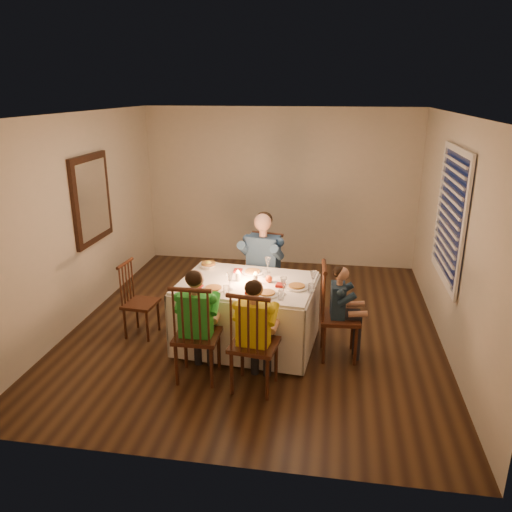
% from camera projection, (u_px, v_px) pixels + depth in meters
% --- Properties ---
extents(ground, '(5.00, 5.00, 0.00)m').
position_uv_depth(ground, '(256.00, 325.00, 6.36)').
color(ground, black).
rests_on(ground, ground).
extents(wall_left, '(0.02, 5.00, 2.60)m').
position_uv_depth(wall_left, '(80.00, 220.00, 6.28)').
color(wall_left, beige).
rests_on(wall_left, ground).
extents(wall_right, '(0.02, 5.00, 2.60)m').
position_uv_depth(wall_right, '(453.00, 236.00, 5.60)').
color(wall_right, beige).
rests_on(wall_right, ground).
extents(wall_back, '(4.50, 0.02, 2.60)m').
position_uv_depth(wall_back, '(280.00, 188.00, 8.28)').
color(wall_back, beige).
rests_on(wall_back, ground).
extents(ceiling, '(5.00, 5.00, 0.00)m').
position_uv_depth(ceiling, '(256.00, 114.00, 5.52)').
color(ceiling, white).
rests_on(ceiling, wall_back).
extents(dining_table, '(1.63, 1.25, 0.77)m').
position_uv_depth(dining_table, '(247.00, 300.00, 5.70)').
color(dining_table, white).
rests_on(dining_table, ground).
extents(chair_adult, '(0.52, 0.50, 1.09)m').
position_uv_depth(chair_adult, '(262.00, 314.00, 6.69)').
color(chair_adult, '#35170E').
rests_on(chair_adult, ground).
extents(chair_near_left, '(0.45, 0.43, 1.09)m').
position_uv_depth(chair_near_left, '(199.00, 377.00, 5.22)').
color(chair_near_left, '#35170E').
rests_on(chair_near_left, ground).
extents(chair_near_right, '(0.50, 0.48, 1.09)m').
position_uv_depth(chair_near_right, '(254.00, 387.00, 5.05)').
color(chair_near_right, '#35170E').
rests_on(chair_near_right, ground).
extents(chair_end, '(0.46, 0.48, 1.09)m').
position_uv_depth(chair_end, '(337.00, 356.00, 5.64)').
color(chair_end, '#35170E').
rests_on(chair_end, ground).
extents(chair_extra, '(0.40, 0.41, 0.93)m').
position_uv_depth(chair_extra, '(143.00, 334.00, 6.13)').
color(chair_extra, '#35170E').
rests_on(chair_extra, ground).
extents(adult, '(0.62, 0.59, 1.39)m').
position_uv_depth(adult, '(262.00, 314.00, 6.69)').
color(adult, '#304D78').
rests_on(adult, ground).
extents(child_green, '(0.43, 0.40, 1.20)m').
position_uv_depth(child_green, '(199.00, 377.00, 5.22)').
color(child_green, green).
rests_on(child_green, ground).
extents(child_yellow, '(0.46, 0.43, 1.17)m').
position_uv_depth(child_yellow, '(254.00, 387.00, 5.05)').
color(child_yellow, gold).
rests_on(child_yellow, ground).
extents(child_teal, '(0.35, 0.38, 1.07)m').
position_uv_depth(child_teal, '(337.00, 356.00, 5.64)').
color(child_teal, '#192B3F').
rests_on(child_teal, ground).
extents(setting_adult, '(0.28, 0.28, 0.02)m').
position_uv_depth(setting_adult, '(253.00, 272.00, 5.88)').
color(setting_adult, white).
rests_on(setting_adult, dining_table).
extents(setting_green, '(0.28, 0.28, 0.02)m').
position_uv_depth(setting_green, '(213.00, 289.00, 5.39)').
color(setting_green, white).
rests_on(setting_green, dining_table).
extents(setting_yellow, '(0.28, 0.28, 0.02)m').
position_uv_depth(setting_yellow, '(267.00, 294.00, 5.27)').
color(setting_yellow, white).
rests_on(setting_yellow, dining_table).
extents(setting_teal, '(0.28, 0.28, 0.02)m').
position_uv_depth(setting_teal, '(297.00, 287.00, 5.45)').
color(setting_teal, white).
rests_on(setting_teal, dining_table).
extents(candle_left, '(0.06, 0.06, 0.10)m').
position_uv_depth(candle_left, '(238.00, 277.00, 5.64)').
color(candle_left, white).
rests_on(candle_left, dining_table).
extents(candle_right, '(0.06, 0.06, 0.10)m').
position_uv_depth(candle_right, '(255.00, 278.00, 5.59)').
color(candle_right, white).
rests_on(candle_right, dining_table).
extents(squash, '(0.09, 0.09, 0.09)m').
position_uv_depth(squash, '(209.00, 265.00, 6.04)').
color(squash, '#F9F141').
rests_on(squash, dining_table).
extents(orange_fruit, '(0.08, 0.08, 0.08)m').
position_uv_depth(orange_fruit, '(269.00, 279.00, 5.60)').
color(orange_fruit, '#F75A14').
rests_on(orange_fruit, dining_table).
extents(serving_bowl, '(0.28, 0.28, 0.05)m').
position_uv_depth(serving_bowl, '(208.00, 266.00, 6.05)').
color(serving_bowl, white).
rests_on(serving_bowl, dining_table).
extents(wall_mirror, '(0.06, 0.95, 1.15)m').
position_uv_depth(wall_mirror, '(92.00, 199.00, 6.49)').
color(wall_mirror, black).
rests_on(wall_mirror, wall_left).
extents(window_blinds, '(0.07, 1.34, 1.54)m').
position_uv_depth(window_blinds, '(450.00, 216.00, 5.64)').
color(window_blinds, black).
rests_on(window_blinds, wall_right).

